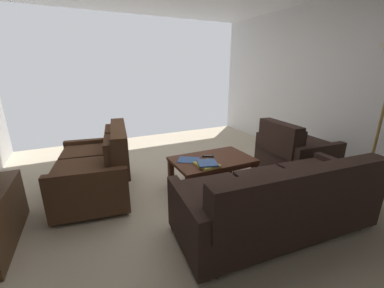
{
  "coord_description": "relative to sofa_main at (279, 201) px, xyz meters",
  "views": [
    {
      "loc": [
        1.34,
        2.68,
        1.61
      ],
      "look_at": [
        0.28,
        0.53,
        0.84
      ],
      "focal_mm": 22.5,
      "sensor_mm": 36.0,
      "label": 1
    }
  ],
  "objects": [
    {
      "name": "end_table",
      "position": [
        -0.98,
        0.08,
        0.09
      ],
      "size": [
        0.41,
        0.41,
        0.57
      ],
      "color": "brown",
      "rests_on": "ground"
    },
    {
      "name": "loose_magazine",
      "position": [
        0.42,
        -1.21,
        0.08
      ],
      "size": [
        0.36,
        0.34,
        0.01
      ],
      "primitive_type": "cube",
      "rotation": [
        0.0,
        0.0,
        4.14
      ],
      "color": "#385693",
      "rests_on": "coffee_table"
    },
    {
      "name": "wall_left",
      "position": [
        -2.25,
        -1.19,
        0.99
      ],
      "size": [
        0.12,
        5.87,
        2.69
      ],
      "primitive_type": "cube",
      "color": "silver",
      "rests_on": "ground"
    },
    {
      "name": "ground_plane",
      "position": [
        0.35,
        -1.19,
        -0.36
      ],
      "size": [
        5.22,
        5.87,
        0.01
      ],
      "primitive_type": "cube",
      "color": "#B7A88E"
    },
    {
      "name": "book_stack",
      "position": [
        0.29,
        -0.93,
        0.1
      ],
      "size": [
        0.3,
        0.31,
        0.05
      ],
      "color": "#E0CC4C",
      "rests_on": "coffee_table"
    },
    {
      "name": "tv_remote",
      "position": [
        0.12,
        -1.2,
        0.09
      ],
      "size": [
        0.16,
        0.11,
        0.02
      ],
      "color": "black",
      "rests_on": "coffee_table"
    },
    {
      "name": "loveseat_near",
      "position": [
        1.51,
        -1.62,
        0.02
      ],
      "size": [
        1.04,
        1.44,
        0.89
      ],
      "color": "black",
      "rests_on": "ground"
    },
    {
      "name": "sofa_main",
      "position": [
        0.0,
        0.0,
        0.0
      ],
      "size": [
        2.07,
        1.0,
        0.81
      ],
      "color": "black",
      "rests_on": "ground"
    },
    {
      "name": "coffee_table",
      "position": [
        0.1,
        -1.12,
        0.01
      ],
      "size": [
        1.08,
        0.67,
        0.43
      ],
      "color": "#4C2819",
      "rests_on": "ground"
    },
    {
      "name": "armchair_side",
      "position": [
        -1.24,
        -0.94,
        0.01
      ],
      "size": [
        0.94,
        1.02,
        0.86
      ],
      "color": "black",
      "rests_on": "ground"
    }
  ]
}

